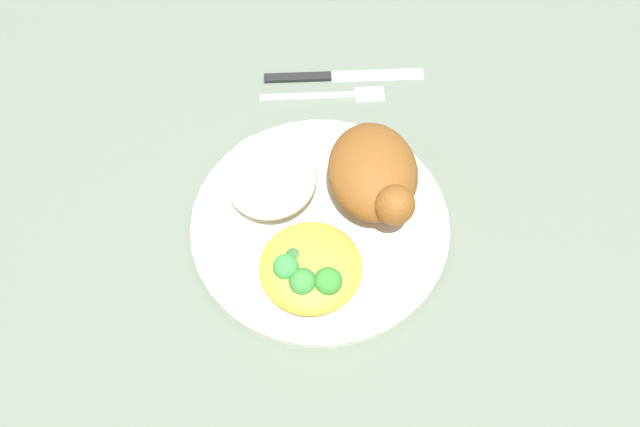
{
  "coord_description": "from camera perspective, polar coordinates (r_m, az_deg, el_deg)",
  "views": [
    {
      "loc": [
        0.32,
        -0.03,
        0.55
      ],
      "look_at": [
        0.0,
        0.0,
        0.03
      ],
      "focal_mm": 34.82,
      "sensor_mm": 36.0,
      "label": 1
    }
  ],
  "objects": [
    {
      "name": "ground_plane",
      "position": [
        0.63,
        0.0,
        -1.24
      ],
      "size": [
        2.0,
        2.0,
        0.0
      ],
      "primitive_type": "plane",
      "color": "#5E6959"
    },
    {
      "name": "plate",
      "position": [
        0.63,
        0.0,
        -0.85
      ],
      "size": [
        0.26,
        0.26,
        0.02
      ],
      "color": "beige",
      "rests_on": "ground_plane"
    },
    {
      "name": "roasted_chicken",
      "position": [
        0.61,
        5.03,
        3.62
      ],
      "size": [
        0.12,
        0.09,
        0.06
      ],
      "color": "brown",
      "rests_on": "plate"
    },
    {
      "name": "rice_pile",
      "position": [
        0.62,
        -4.61,
        3.58
      ],
      "size": [
        0.1,
        0.1,
        0.04
      ],
      "primitive_type": "ellipsoid",
      "color": "white",
      "rests_on": "plate"
    },
    {
      "name": "mac_cheese_with_broccoli",
      "position": [
        0.57,
        -0.96,
        -5.07
      ],
      "size": [
        0.1,
        0.1,
        0.04
      ],
      "color": "gold",
      "rests_on": "plate"
    },
    {
      "name": "fork",
      "position": [
        0.74,
        1.05,
        10.85
      ],
      "size": [
        0.02,
        0.14,
        0.01
      ],
      "color": "silver",
      "rests_on": "ground_plane"
    },
    {
      "name": "knife",
      "position": [
        0.75,
        0.95,
        12.55
      ],
      "size": [
        0.02,
        0.19,
        0.01
      ],
      "color": "black",
      "rests_on": "ground_plane"
    }
  ]
}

